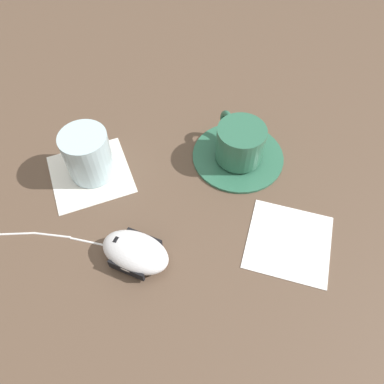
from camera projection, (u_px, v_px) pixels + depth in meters
The scene contains 7 objects.
ground_plane at pixel (184, 196), 0.60m from camera, with size 3.00×3.00×0.00m, color brown.
saucer at pixel (238, 155), 0.64m from camera, with size 0.16×0.16×0.01m, color #2D664C.
coffee_cup at pixel (240, 142), 0.61m from camera, with size 0.11×0.08×0.06m.
computer_mouse at pixel (135, 252), 0.52m from camera, with size 0.12×0.11×0.04m.
napkin_under_glass at pixel (91, 174), 0.62m from camera, with size 0.13×0.13×0.00m, color silver.
drinking_glass at pixel (88, 155), 0.59m from camera, with size 0.08×0.08×0.08m, color silver.
napkin_spare at pixel (289, 242), 0.55m from camera, with size 0.12×0.12×0.00m, color white.
Camera 1 is at (-0.30, 0.16, 0.50)m, focal length 35.00 mm.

